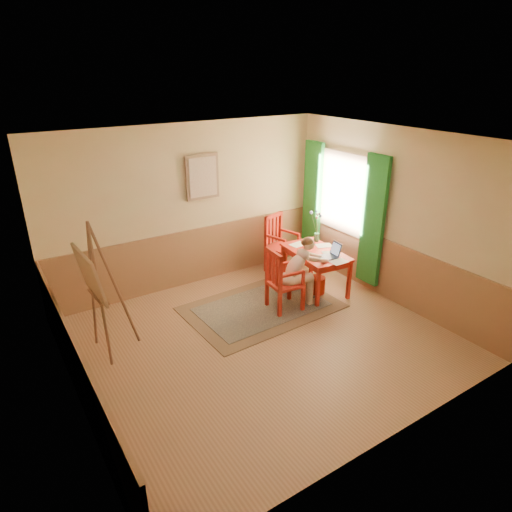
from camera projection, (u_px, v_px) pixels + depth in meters
room at (263, 249)px, 5.82m from camera, size 5.04×4.54×2.84m
wainscot at (234, 287)px, 6.79m from camera, size 5.00×4.50×1.00m
window at (341, 204)px, 7.90m from camera, size 0.12×2.01×2.20m
wall_portrait at (203, 177)px, 7.45m from camera, size 0.60×0.05×0.76m
rug at (262, 307)px, 7.22m from camera, size 2.46×1.69×0.02m
table at (315, 256)px, 7.58m from camera, size 0.83×1.26×0.72m
chair_left at (282, 280)px, 6.97m from camera, size 0.52×0.50×1.04m
chair_back at (280, 243)px, 8.34m from camera, size 0.60×0.62×1.09m
figure at (299, 269)px, 7.05m from camera, size 0.87×0.40×1.16m
laptop at (329, 254)px, 7.29m from camera, size 0.41×0.27×0.24m
papers at (323, 251)px, 7.54m from camera, size 0.67×1.17×0.00m
vase at (316, 227)px, 7.88m from camera, size 0.19×0.28×0.56m
wastebasket at (317, 285)px, 7.63m from camera, size 0.35×0.35×0.30m
easel at (93, 279)px, 5.64m from camera, size 0.65×0.84×1.90m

